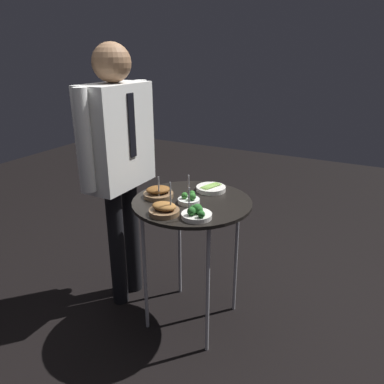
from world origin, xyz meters
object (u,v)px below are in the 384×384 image
(serving_cart, at_px, (192,211))
(bowl_roast_far_rim, at_px, (158,193))
(bowl_broccoli_front_left, at_px, (196,213))
(bowl_asparagus_center, at_px, (211,188))
(bowl_roast_mid_left, at_px, (164,209))
(bowl_broccoli_near_rim, at_px, (189,199))
(waiter_figure, at_px, (118,149))

(serving_cart, distance_m, bowl_roast_far_rim, 0.21)
(serving_cart, relative_size, bowl_broccoli_front_left, 4.70)
(bowl_roast_far_rim, bearing_deg, bowl_asparagus_center, -43.76)
(bowl_asparagus_center, xyz_separation_m, bowl_roast_far_rim, (-0.23, 0.22, 0.01))
(bowl_roast_far_rim, relative_size, bowl_roast_mid_left, 0.97)
(bowl_roast_far_rim, xyz_separation_m, bowl_roast_mid_left, (-0.18, -0.15, 0.00))
(serving_cart, xyz_separation_m, bowl_roast_mid_left, (-0.22, 0.04, 0.09))
(bowl_broccoli_near_rim, relative_size, waiter_figure, 0.11)
(bowl_broccoli_front_left, distance_m, bowl_roast_far_rim, 0.35)
(bowl_asparagus_center, relative_size, bowl_roast_mid_left, 0.97)
(bowl_roast_mid_left, height_order, waiter_figure, waiter_figure)
(bowl_asparagus_center, height_order, bowl_broccoli_near_rim, bowl_broccoli_near_rim)
(serving_cart, xyz_separation_m, bowl_broccoli_front_left, (-0.19, -0.12, 0.09))
(waiter_figure, bearing_deg, bowl_roast_far_rim, -98.81)
(bowl_broccoli_front_left, bearing_deg, bowl_asparagus_center, 14.79)
(serving_cart, distance_m, bowl_broccoli_front_left, 0.24)
(bowl_roast_mid_left, bearing_deg, bowl_roast_far_rim, 39.80)
(bowl_asparagus_center, height_order, bowl_broccoli_front_left, bowl_broccoli_front_left)
(bowl_roast_far_rim, distance_m, bowl_roast_mid_left, 0.24)
(serving_cart, height_order, bowl_broccoli_front_left, bowl_broccoli_front_left)
(bowl_broccoli_front_left, distance_m, waiter_figure, 0.68)
(bowl_asparagus_center, xyz_separation_m, waiter_figure, (-0.18, 0.52, 0.21))
(serving_cart, xyz_separation_m, waiter_figure, (0.01, 0.49, 0.29))
(bowl_asparagus_center, height_order, bowl_roast_mid_left, bowl_roast_mid_left)
(serving_cart, relative_size, bowl_asparagus_center, 4.57)
(bowl_roast_mid_left, distance_m, waiter_figure, 0.55)
(bowl_broccoli_front_left, bearing_deg, serving_cart, 33.48)
(bowl_asparagus_center, xyz_separation_m, bowl_roast_mid_left, (-0.41, 0.06, 0.01))
(serving_cart, distance_m, bowl_roast_mid_left, 0.24)
(bowl_roast_mid_left, relative_size, waiter_figure, 0.11)
(bowl_broccoli_front_left, distance_m, bowl_roast_mid_left, 0.17)
(bowl_broccoli_near_rim, bearing_deg, bowl_roast_mid_left, 167.66)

